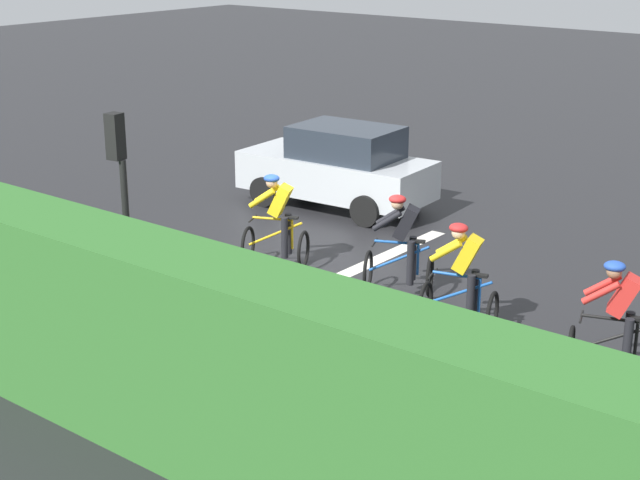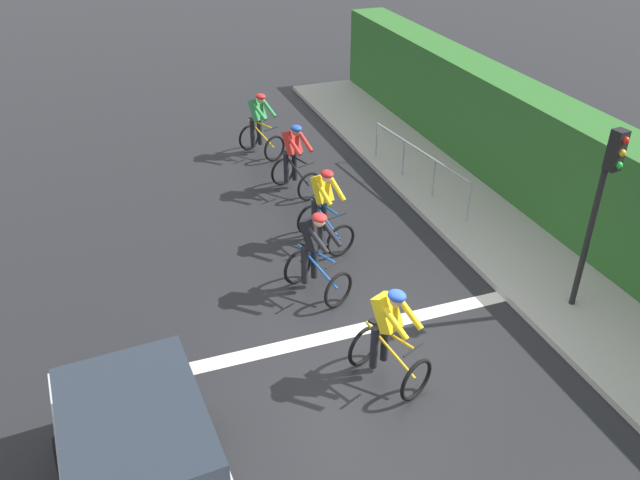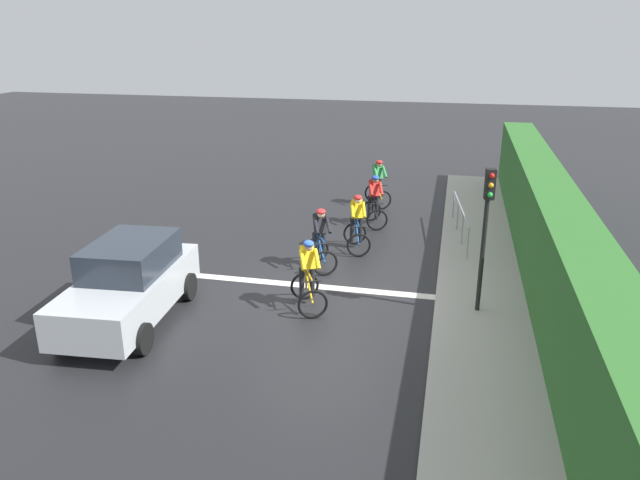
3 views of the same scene
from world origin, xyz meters
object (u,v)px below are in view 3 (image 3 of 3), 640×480
object	(u,v)px
cyclist_lead	(378,184)
cyclist_mid	(357,224)
car_silver	(129,283)
pedestrian_railing_kerbside	(461,215)
traffic_light_near_crossing	(486,220)
cyclist_fourth	(320,239)
cyclist_second	(374,201)
cyclist_trailing	(308,275)

from	to	relation	value
cyclist_lead	cyclist_mid	size ratio (longest dim) A/B	1.00
cyclist_lead	car_silver	bearing A→B (deg)	-111.70
cyclist_mid	pedestrian_railing_kerbside	xyz separation A→B (m)	(2.86, 1.52, -0.00)
cyclist_mid	pedestrian_railing_kerbside	bearing A→B (deg)	28.00
traffic_light_near_crossing	cyclist_lead	bearing A→B (deg)	111.90
cyclist_fourth	traffic_light_near_crossing	size ratio (longest dim) A/B	0.50
cyclist_lead	cyclist_second	bearing A→B (deg)	-85.40
cyclist_fourth	pedestrian_railing_kerbside	world-z (taller)	cyclist_fourth
cyclist_second	cyclist_mid	bearing A→B (deg)	-93.81
cyclist_lead	cyclist_fourth	xyz separation A→B (m)	(-0.69, -6.29, 0.00)
cyclist_second	cyclist_trailing	size ratio (longest dim) A/B	1.00
cyclist_second	cyclist_trailing	distance (m)	6.42
cyclist_mid	cyclist_trailing	bearing A→B (deg)	-96.48
cyclist_lead	car_silver	xyz separation A→B (m)	(-4.03, -10.14, 0.08)
cyclist_fourth	cyclist_mid	bearing A→B (deg)	65.12
cyclist_lead	cyclist_trailing	size ratio (longest dim) A/B	1.00
cyclist_mid	pedestrian_railing_kerbside	world-z (taller)	cyclist_mid
car_silver	traffic_light_near_crossing	bearing A→B (deg)	14.09
cyclist_trailing	cyclist_fourth	bearing A→B (deg)	96.25
pedestrian_railing_kerbside	traffic_light_near_crossing	bearing A→B (deg)	-85.03
cyclist_lead	car_silver	distance (m)	10.91
cyclist_fourth	car_silver	xyz separation A→B (m)	(-3.34, -3.85, 0.08)
cyclist_lead	traffic_light_near_crossing	size ratio (longest dim) A/B	0.50
cyclist_second	cyclist_trailing	bearing A→B (deg)	-95.48
car_silver	traffic_light_near_crossing	size ratio (longest dim) A/B	1.26
cyclist_second	pedestrian_railing_kerbside	world-z (taller)	cyclist_second
cyclist_fourth	pedestrian_railing_kerbside	xyz separation A→B (m)	(3.58, 3.07, -0.00)
cyclist_lead	pedestrian_railing_kerbside	size ratio (longest dim) A/B	0.44
cyclist_trailing	pedestrian_railing_kerbside	distance (m)	6.43
cyclist_mid	cyclist_trailing	size ratio (longest dim) A/B	1.00
cyclist_trailing	cyclist_mid	bearing A→B (deg)	83.52
cyclist_lead	car_silver	size ratio (longest dim) A/B	0.39
cyclist_lead	pedestrian_railing_kerbside	xyz separation A→B (m)	(2.89, -3.21, -0.00)
cyclist_fourth	car_silver	distance (m)	5.10
traffic_light_near_crossing	pedestrian_railing_kerbside	distance (m)	5.29
cyclist_fourth	cyclist_trailing	xyz separation A→B (m)	(0.27, -2.43, 0.00)
cyclist_mid	traffic_light_near_crossing	world-z (taller)	traffic_light_near_crossing
cyclist_second	cyclist_fourth	size ratio (longest dim) A/B	1.00
cyclist_mid	pedestrian_railing_kerbside	size ratio (longest dim) A/B	0.44
cyclist_mid	cyclist_fourth	distance (m)	1.71
car_silver	cyclist_fourth	bearing A→B (deg)	49.06
cyclist_second	car_silver	bearing A→B (deg)	-118.38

